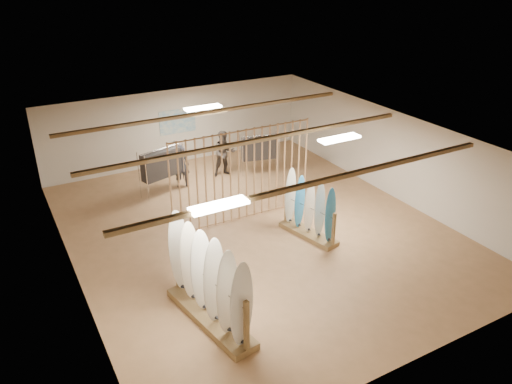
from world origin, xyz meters
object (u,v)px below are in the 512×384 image
clothing_rack_a (161,164)px  clothing_rack_b (260,148)px  rack_right (309,217)px  shopper_b (224,151)px  rack_left (209,292)px  shopper_a (181,163)px

clothing_rack_a → clothing_rack_b: size_ratio=1.10×
rack_right → clothing_rack_a: bearing=106.3°
rack_right → clothing_rack_a: (-2.61, 4.67, 0.43)m
rack_right → shopper_b: (-0.18, 5.01, 0.33)m
rack_right → shopper_b: shopper_b is taller
rack_left → clothing_rack_b: bearing=43.9°
shopper_b → rack_right: bearing=-81.4°
clothing_rack_a → shopper_a: size_ratio=0.92×
rack_right → clothing_rack_a: size_ratio=1.22×
shopper_a → rack_left: bearing=83.7°
clothing_rack_b → shopper_a: size_ratio=0.84×
shopper_b → clothing_rack_a: bearing=-165.5°
rack_right → clothing_rack_b: size_ratio=1.33×
shopper_a → shopper_b: size_ratio=0.92×
rack_left → clothing_rack_a: 6.76m
clothing_rack_a → shopper_a: bearing=-5.4°
clothing_rack_b → rack_right: bearing=-89.5°
shopper_a → clothing_rack_b: bearing=-173.5°
clothing_rack_b → shopper_b: 1.27m
rack_left → shopper_b: bearing=52.6°
clothing_rack_a → clothing_rack_b: 3.65m
rack_right → clothing_rack_a: rack_right is taller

